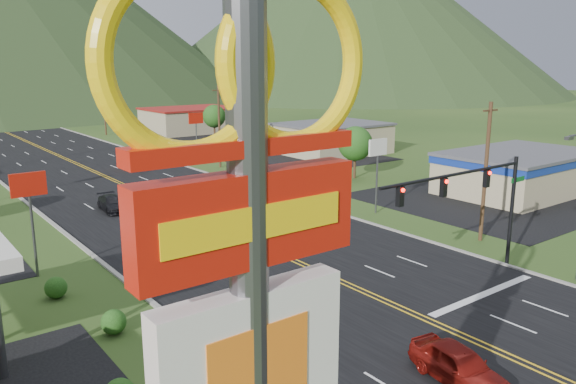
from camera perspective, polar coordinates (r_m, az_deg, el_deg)
pylon_sign at (r=8.50m, az=-3.94°, el=-9.90°), size 4.32×0.60×14.00m
traffic_signal at (r=34.17m, az=18.51°, el=0.01°), size 13.10×0.43×7.00m
building_east_near at (r=60.08m, az=22.42°, el=2.09°), size 15.40×10.40×4.10m
building_east_mid at (r=80.59m, az=4.52°, el=5.49°), size 14.40×11.40×4.30m
building_east_far at (r=107.13m, az=-9.78°, el=7.25°), size 16.40×12.40×4.50m
pole_sign_west_a at (r=36.12m, az=-24.79°, el=-0.30°), size 2.00×0.18×6.40m
pole_sign_east_a at (r=47.88m, az=9.10°, el=3.74°), size 2.00×0.18×6.40m
pole_sign_east_b at (r=73.49m, az=-9.33°, el=6.91°), size 2.00×0.18×6.40m
tree_east_a at (r=62.73m, az=6.84°, el=4.90°), size 3.84×3.84×5.82m
tree_east_b at (r=95.54m, az=-7.51°, el=7.64°), size 3.84×3.84×5.82m
utility_pole_a at (r=42.12m, az=19.43°, el=2.01°), size 1.60×0.28×10.00m
utility_pole_b at (r=69.38m, az=-7.00°, el=6.70°), size 1.60×0.28×10.00m
utility_pole_c at (r=105.73m, az=-18.17°, el=8.29°), size 1.60×0.28×10.00m
utility_pole_d at (r=144.03m, az=-23.55°, el=8.94°), size 1.60×0.28×10.00m
mountain_ne at (r=248.54m, az=6.10°, el=18.08°), size 180.00×180.00×70.00m
car_red_near at (r=24.44m, az=17.00°, el=-16.58°), size 2.51×4.77×1.55m
car_dark_mid at (r=51.08m, az=-17.40°, el=-1.17°), size 2.12×4.55×1.29m
car_red_far at (r=70.96m, az=-15.40°, el=2.93°), size 1.92×4.88×1.58m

